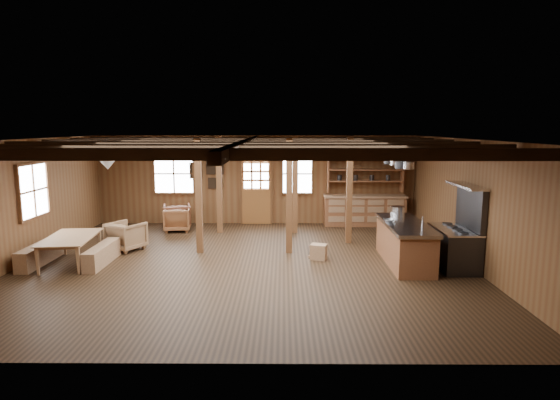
{
  "coord_description": "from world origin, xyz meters",
  "views": [
    {
      "loc": [
        0.86,
        -10.21,
        3.08
      ],
      "look_at": [
        0.78,
        1.12,
        1.29
      ],
      "focal_mm": 30.0,
      "sensor_mm": 36.0,
      "label": 1
    }
  ],
  "objects_px": {
    "dining_table": "(73,250)",
    "armchair_a": "(177,219)",
    "kitchen_island": "(405,243)",
    "commercial_range": "(456,241)",
    "armchair_b": "(177,216)",
    "armchair_c": "(126,236)"
  },
  "relations": [
    {
      "from": "armchair_a",
      "to": "dining_table",
      "type": "bearing_deg",
      "value": 58.06
    },
    {
      "from": "commercial_range",
      "to": "armchair_c",
      "type": "distance_m",
      "value": 7.88
    },
    {
      "from": "kitchen_island",
      "to": "dining_table",
      "type": "bearing_deg",
      "value": -178.99
    },
    {
      "from": "commercial_range",
      "to": "armchair_a",
      "type": "height_order",
      "value": "commercial_range"
    },
    {
      "from": "kitchen_island",
      "to": "armchair_b",
      "type": "height_order",
      "value": "kitchen_island"
    },
    {
      "from": "kitchen_island",
      "to": "dining_table",
      "type": "height_order",
      "value": "kitchen_island"
    },
    {
      "from": "armchair_b",
      "to": "commercial_range",
      "type": "bearing_deg",
      "value": 137.04
    },
    {
      "from": "commercial_range",
      "to": "armchair_a",
      "type": "xyz_separation_m",
      "value": [
        -6.93,
        3.6,
        -0.26
      ]
    },
    {
      "from": "commercial_range",
      "to": "armchair_b",
      "type": "distance_m",
      "value": 8.12
    },
    {
      "from": "armchair_c",
      "to": "armchair_b",
      "type": "bearing_deg",
      "value": -76.24
    },
    {
      "from": "dining_table",
      "to": "kitchen_island",
      "type": "bearing_deg",
      "value": -95.47
    },
    {
      "from": "armchair_b",
      "to": "armchair_a",
      "type": "bearing_deg",
      "value": 90.79
    },
    {
      "from": "armchair_a",
      "to": "commercial_range",
      "type": "bearing_deg",
      "value": 146.25
    },
    {
      "from": "kitchen_island",
      "to": "commercial_range",
      "type": "relative_size",
      "value": 1.36
    },
    {
      "from": "armchair_a",
      "to": "kitchen_island",
      "type": "bearing_deg",
      "value": 144.44
    },
    {
      "from": "kitchen_island",
      "to": "armchair_c",
      "type": "distance_m",
      "value": 6.79
    },
    {
      "from": "kitchen_island",
      "to": "dining_table",
      "type": "distance_m",
      "value": 7.5
    },
    {
      "from": "dining_table",
      "to": "armchair_a",
      "type": "height_order",
      "value": "armchair_a"
    },
    {
      "from": "armchair_a",
      "to": "armchair_c",
      "type": "height_order",
      "value": "armchair_c"
    },
    {
      "from": "armchair_b",
      "to": "armchair_c",
      "type": "bearing_deg",
      "value": 61.79
    },
    {
      "from": "commercial_range",
      "to": "armchair_c",
      "type": "xyz_separation_m",
      "value": [
        -7.74,
        1.44,
        -0.25
      ]
    },
    {
      "from": "dining_table",
      "to": "armchair_c",
      "type": "distance_m",
      "value": 1.46
    }
  ]
}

